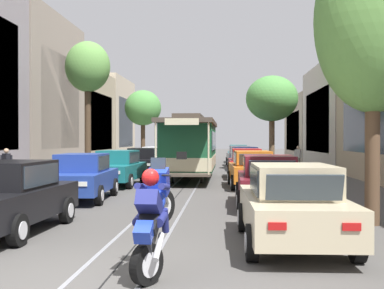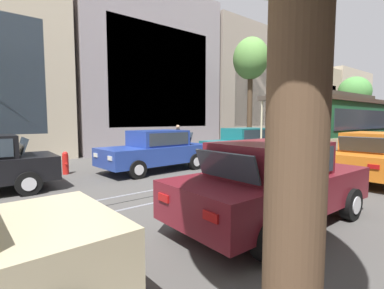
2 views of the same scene
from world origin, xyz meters
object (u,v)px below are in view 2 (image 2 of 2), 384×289
object	(u,v)px
parked_car_blue_second_left	(156,150)
pedestrian_on_left_pavement	(178,136)
parked_car_maroon_second_right	(273,182)
street_tree_kerb_left_second	(251,61)
parked_car_black_fourth_left	(306,139)
cable_car_trolley	(338,126)
street_tree_kerb_left_mid	(354,92)
parked_car_teal_mid_left	(244,143)
parked_car_white_fifth_left	(341,136)
parked_car_orange_mid_right	(375,156)
fire_hydrant	(65,163)

from	to	relation	value
parked_car_blue_second_left	pedestrian_on_left_pavement	distance (m)	6.64
parked_car_maroon_second_right	pedestrian_on_left_pavement	bearing A→B (deg)	151.81
parked_car_blue_second_left	street_tree_kerb_left_second	distance (m)	9.94
parked_car_maroon_second_right	parked_car_black_fourth_left	bearing A→B (deg)	115.79
parked_car_blue_second_left	cable_car_trolley	distance (m)	9.34
street_tree_kerb_left_mid	cable_car_trolley	size ratio (longest dim) A/B	0.68
parked_car_black_fourth_left	parked_car_blue_second_left	bearing A→B (deg)	-91.19
parked_car_blue_second_left	parked_car_teal_mid_left	bearing A→B (deg)	88.82
parked_car_blue_second_left	street_tree_kerb_left_second	bearing A→B (deg)	104.49
parked_car_white_fifth_left	pedestrian_on_left_pavement	size ratio (longest dim) A/B	2.63
parked_car_blue_second_left	street_tree_kerb_left_mid	size ratio (longest dim) A/B	0.72
parked_car_white_fifth_left	parked_car_orange_mid_right	world-z (taller)	same
parked_car_white_fifth_left	street_tree_kerb_left_mid	world-z (taller)	street_tree_kerb_left_mid
street_tree_kerb_left_mid	cable_car_trolley	bearing A→B (deg)	-71.71
parked_car_black_fourth_left	parked_car_white_fifth_left	xyz separation A→B (m)	(0.05, 4.89, 0.00)
pedestrian_on_left_pavement	fire_hydrant	size ratio (longest dim) A/B	2.00
parked_car_teal_mid_left	pedestrian_on_left_pavement	world-z (taller)	pedestrian_on_left_pavement
parked_car_white_fifth_left	street_tree_kerb_left_second	distance (m)	9.39
parked_car_white_fifth_left	street_tree_kerb_left_mid	distance (m)	9.11
parked_car_blue_second_left	parked_car_white_fifth_left	xyz separation A→B (m)	(0.28, 16.01, 0.00)
parked_car_black_fourth_left	cable_car_trolley	world-z (taller)	cable_car_trolley
street_tree_kerb_left_mid	parked_car_white_fifth_left	bearing A→B (deg)	-74.63
fire_hydrant	street_tree_kerb_left_second	bearing A→B (deg)	93.55
parked_car_white_fifth_left	pedestrian_on_left_pavement	bearing A→B (deg)	-113.93
parked_car_white_fifth_left	parked_car_blue_second_left	bearing A→B (deg)	-91.02
parked_car_blue_second_left	parked_car_white_fifth_left	world-z (taller)	same
parked_car_teal_mid_left	parked_car_black_fourth_left	xyz separation A→B (m)	(0.12, 5.97, 0.00)
parked_car_teal_mid_left	parked_car_orange_mid_right	size ratio (longest dim) A/B	1.00
parked_car_blue_second_left	parked_car_maroon_second_right	size ratio (longest dim) A/B	1.01
cable_car_trolley	fire_hydrant	bearing A→B (deg)	-111.35
parked_car_white_fifth_left	parked_car_orange_mid_right	distance (m)	12.71
street_tree_kerb_left_mid	parked_car_blue_second_left	bearing A→B (deg)	-85.46
parked_car_blue_second_left	parked_car_black_fourth_left	distance (m)	11.12
parked_car_blue_second_left	parked_car_maroon_second_right	distance (m)	6.35
parked_car_white_fifth_left	cable_car_trolley	size ratio (longest dim) A/B	0.48
parked_car_orange_mid_right	cable_car_trolley	xyz separation A→B (m)	(-2.94, 4.06, 0.86)
parked_car_orange_mid_right	street_tree_kerb_left_second	world-z (taller)	street_tree_kerb_left_second
street_tree_kerb_left_second	cable_car_trolley	bearing A→B (deg)	4.13
parked_car_white_fifth_left	pedestrian_on_left_pavement	xyz separation A→B (m)	(-5.06, -11.39, 0.15)
parked_car_teal_mid_left	parked_car_maroon_second_right	xyz separation A→B (m)	(6.11, -6.42, 0.00)
parked_car_blue_second_left	street_tree_kerb_left_second	size ratio (longest dim) A/B	0.62
parked_car_black_fourth_left	street_tree_kerb_left_second	world-z (taller)	street_tree_kerb_left_second
parked_car_maroon_second_right	parked_car_blue_second_left	bearing A→B (deg)	168.44
parked_car_maroon_second_right	pedestrian_on_left_pavement	world-z (taller)	pedestrian_on_left_pavement
pedestrian_on_left_pavement	cable_car_trolley	bearing A→B (deg)	27.65
parked_car_black_fourth_left	parked_car_orange_mid_right	bearing A→B (deg)	-47.78
parked_car_teal_mid_left	fire_hydrant	xyz separation A→B (m)	(-1.57, -8.12, -0.38)
parked_car_maroon_second_right	parked_car_teal_mid_left	bearing A→B (deg)	133.59
parked_car_blue_second_left	cable_car_trolley	world-z (taller)	cable_car_trolley
pedestrian_on_left_pavement	parked_car_orange_mid_right	bearing A→B (deg)	0.38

